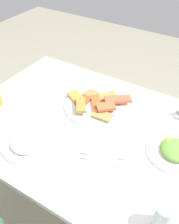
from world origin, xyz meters
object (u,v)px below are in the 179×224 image
at_px(pide_platter, 96,104).
at_px(spoon, 100,161).
at_px(salad_plate_greens, 28,142).
at_px(paper_napkin, 102,158).
at_px(dining_table, 85,136).
at_px(fork, 104,155).
at_px(drinking_glass, 163,216).
at_px(salad_plate_rice, 175,151).

distance_m(pide_platter, spoon, 0.36).
xyz_separation_m(salad_plate_greens, paper_napkin, (-0.32, -0.10, -0.01)).
height_order(salad_plate_greens, spoon, salad_plate_greens).
xyz_separation_m(pide_platter, paper_napkin, (-0.20, 0.29, -0.01)).
xyz_separation_m(dining_table, pide_platter, (0.03, -0.15, 0.09)).
bearing_deg(salad_plate_greens, fork, -159.40).
xyz_separation_m(paper_napkin, fork, (0.00, -0.02, 0.00)).
distance_m(drinking_glass, spoon, 0.33).
relative_size(salad_plate_greens, salad_plate_rice, 0.97).
xyz_separation_m(salad_plate_greens, drinking_glass, (-0.62, 0.04, 0.04)).
bearing_deg(fork, drinking_glass, 131.13).
bearing_deg(salad_plate_greens, drinking_glass, 176.26).
relative_size(salad_plate_rice, paper_napkin, 2.06).
height_order(salad_plate_rice, spoon, salad_plate_rice).
bearing_deg(pide_platter, drinking_glass, 139.79).
xyz_separation_m(dining_table, drinking_glass, (-0.48, 0.28, 0.13)).
bearing_deg(spoon, drinking_glass, 141.96).
bearing_deg(drinking_glass, dining_table, -30.47).
height_order(pide_platter, spoon, pide_platter).
xyz_separation_m(dining_table, fork, (-0.17, 0.12, 0.09)).
bearing_deg(salad_plate_rice, drinking_glass, 100.31).
bearing_deg(paper_napkin, dining_table, -39.01).
bearing_deg(dining_table, spoon, 137.59).
distance_m(salad_plate_rice, spoon, 0.32).
bearing_deg(salad_plate_greens, dining_table, -120.31).
bearing_deg(paper_napkin, spoon, 90.00).
bearing_deg(spoon, paper_napkin, -106.09).
relative_size(salad_plate_rice, spoon, 1.48).
xyz_separation_m(dining_table, paper_napkin, (-0.17, 0.14, 0.08)).
bearing_deg(salad_plate_rice, fork, 35.14).
relative_size(dining_table, salad_plate_greens, 5.12).
height_order(dining_table, paper_napkin, paper_napkin).
height_order(pide_platter, drinking_glass, drinking_glass).
bearing_deg(spoon, dining_table, -58.50).
distance_m(dining_table, fork, 0.23).
height_order(salad_plate_rice, paper_napkin, salad_plate_rice).
bearing_deg(paper_napkin, pide_platter, -55.04).
distance_m(pide_platter, paper_napkin, 0.35).
bearing_deg(fork, salad_plate_greens, -0.75).
height_order(pide_platter, salad_plate_greens, pide_platter).
bearing_deg(drinking_glass, salad_plate_greens, -3.74).
relative_size(pide_platter, fork, 1.73).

